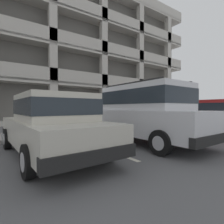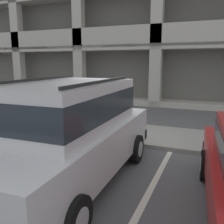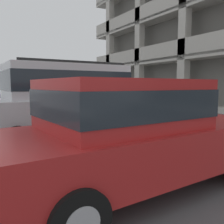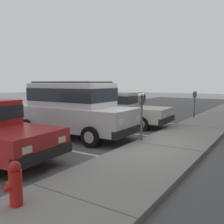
# 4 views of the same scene
# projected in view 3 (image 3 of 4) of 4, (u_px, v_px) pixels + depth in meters

# --- Properties ---
(ground_plane) EXTENTS (80.00, 80.00, 0.10)m
(ground_plane) POSITION_uv_depth(u_px,v_px,m) (137.00, 134.00, 7.77)
(ground_plane) COLOR #565659
(sidewalk) EXTENTS (40.00, 2.20, 0.12)m
(sidewalk) POSITION_uv_depth(u_px,v_px,m) (169.00, 127.00, 8.40)
(sidewalk) COLOR gray
(sidewalk) RESTS_ON ground_plane
(parking_stall_lines) EXTENTS (12.79, 4.80, 0.01)m
(parking_stall_lines) POSITION_uv_depth(u_px,v_px,m) (128.00, 149.00, 5.71)
(parking_stall_lines) COLOR silver
(parking_stall_lines) RESTS_ON ground_plane
(silver_suv) EXTENTS (2.10, 4.82, 2.03)m
(silver_suv) POSITION_uv_depth(u_px,v_px,m) (67.00, 100.00, 6.46)
(silver_suv) COLOR silver
(silver_suv) RESTS_ON ground_plane
(red_sedan) EXTENTS (1.99, 4.56, 1.54)m
(red_sedan) POSITION_uv_depth(u_px,v_px,m) (43.00, 103.00, 9.24)
(red_sedan) COLOR beige
(red_sedan) RESTS_ON ground_plane
(dark_hatchback) EXTENTS (2.05, 4.59, 1.54)m
(dark_hatchback) POSITION_uv_depth(u_px,v_px,m) (133.00, 132.00, 3.47)
(dark_hatchback) COLOR red
(dark_hatchback) RESTS_ON ground_plane
(parking_meter_near) EXTENTS (0.35, 0.12, 1.54)m
(parking_meter_near) POSITION_uv_depth(u_px,v_px,m) (142.00, 92.00, 8.03)
(parking_meter_near) COLOR #595B60
(parking_meter_near) RESTS_ON sidewalk
(parking_meter_far) EXTENTS (0.35, 0.12, 1.42)m
(parking_meter_far) POSITION_uv_depth(u_px,v_px,m) (72.00, 91.00, 13.52)
(parking_meter_far) COLOR #595B60
(parking_meter_far) RESTS_ON sidewalk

